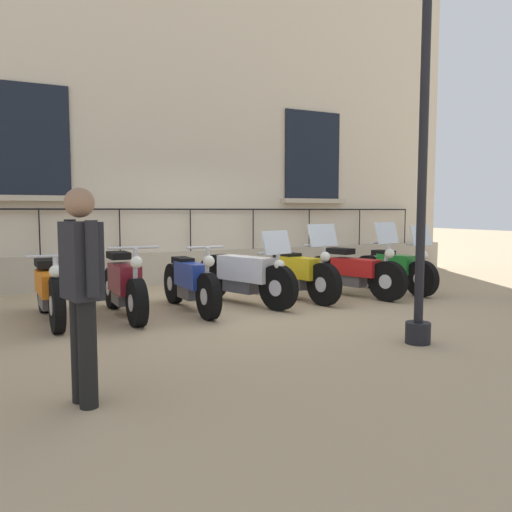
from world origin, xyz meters
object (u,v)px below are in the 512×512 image
at_px(motorcycle_green, 395,270).
at_px(motorcycle_yellow, 299,274).
at_px(motorcycle_blue, 190,283).
at_px(motorcycle_orange, 50,291).
at_px(motorcycle_maroon, 124,287).
at_px(motorcycle_white, 244,276).
at_px(motorcycle_red, 354,272).
at_px(pedestrian_walking, 82,284).
at_px(lamppost, 425,92).

bearing_deg(motorcycle_green, motorcycle_yellow, -91.85).
bearing_deg(motorcycle_blue, motorcycle_green, 90.24).
distance_m(motorcycle_orange, motorcycle_yellow, 3.86).
distance_m(motorcycle_maroon, motorcycle_white, 1.92).
bearing_deg(motorcycle_orange, motorcycle_red, 88.20).
bearing_deg(pedestrian_walking, motorcycle_maroon, 162.96).
relative_size(motorcycle_green, lamppost, 0.42).
distance_m(motorcycle_white, pedestrian_walking, 4.43).
relative_size(motorcycle_orange, pedestrian_walking, 1.30).
bearing_deg(motorcycle_blue, lamppost, 29.85).
xyz_separation_m(motorcycle_maroon, motorcycle_green, (-0.00, 4.90, -0.01)).
bearing_deg(lamppost, motorcycle_green, 142.73).
bearing_deg(motorcycle_orange, lamppost, 49.88).
distance_m(motorcycle_maroon, motorcycle_yellow, 2.90).
bearing_deg(pedestrian_walking, lamppost, 94.02).
height_order(motorcycle_maroon, motorcycle_yellow, motorcycle_yellow).
bearing_deg(motorcycle_orange, motorcycle_yellow, 89.42).
xyz_separation_m(motorcycle_white, motorcycle_yellow, (0.05, 0.98, -0.02)).
height_order(motorcycle_yellow, motorcycle_green, motorcycle_yellow).
distance_m(motorcycle_blue, pedestrian_walking, 3.77).
distance_m(motorcycle_red, lamppost, 3.95).
bearing_deg(motorcycle_blue, motorcycle_yellow, 92.40).
height_order(motorcycle_red, lamppost, lamppost).
relative_size(motorcycle_yellow, lamppost, 0.43).
height_order(motorcycle_orange, motorcycle_maroon, motorcycle_maroon).
bearing_deg(motorcycle_blue, motorcycle_red, 89.33).
relative_size(motorcycle_blue, motorcycle_green, 1.09).
xyz_separation_m(motorcycle_maroon, motorcycle_yellow, (-0.07, 2.90, 0.02)).
xyz_separation_m(lamppost, pedestrian_walking, (0.26, -3.63, -1.83)).
bearing_deg(motorcycle_white, motorcycle_orange, -89.78).
xyz_separation_m(motorcycle_maroon, lamppost, (2.94, 2.65, 2.35)).
xyz_separation_m(motorcycle_green, pedestrian_walking, (3.20, -5.88, 0.53)).
distance_m(motorcycle_white, lamppost, 3.91).
bearing_deg(motorcycle_green, motorcycle_red, -86.90).
relative_size(motorcycle_maroon, motorcycle_green, 1.08).
distance_m(motorcycle_orange, lamppost, 5.29).
xyz_separation_m(motorcycle_blue, motorcycle_red, (0.03, 2.98, 0.01)).
height_order(motorcycle_white, motorcycle_green, motorcycle_green).
height_order(motorcycle_blue, motorcycle_red, motorcycle_red).
height_order(motorcycle_red, motorcycle_green, motorcycle_red).
bearing_deg(motorcycle_white, motorcycle_green, 87.80).
bearing_deg(motorcycle_maroon, motorcycle_white, 93.55).
relative_size(motorcycle_blue, motorcycle_red, 1.05).
bearing_deg(motorcycle_white, motorcycle_blue, -82.10).
bearing_deg(motorcycle_red, motorcycle_yellow, -96.25).
bearing_deg(motorcycle_yellow, motorcycle_white, -92.93).
height_order(motorcycle_yellow, lamppost, lamppost).
relative_size(motorcycle_yellow, motorcycle_red, 0.98).
bearing_deg(motorcycle_maroon, motorcycle_green, 90.05).
relative_size(motorcycle_white, motorcycle_red, 1.06).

